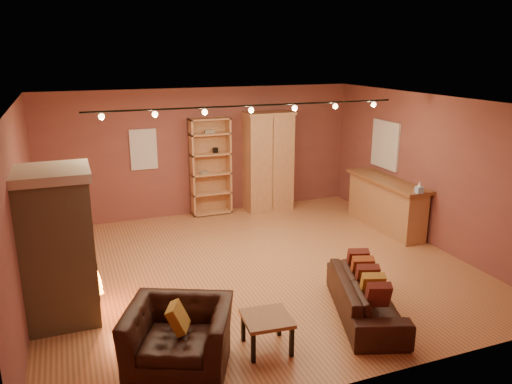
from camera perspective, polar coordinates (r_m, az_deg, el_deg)
name	(u,v)px	position (r m, az deg, el deg)	size (l,w,h in m)	color
floor	(256,267)	(8.60, -0.04, -8.61)	(7.00, 7.00, 0.00)	#A3623A
ceiling	(256,102)	(7.87, -0.04, 10.28)	(7.00, 7.00, 0.00)	brown
back_wall	(203,152)	(11.14, -6.07, 4.58)	(7.00, 0.02, 2.80)	brown
left_wall	(20,213)	(7.65, -25.32, -2.15)	(0.02, 6.50, 2.80)	brown
right_wall	(430,170)	(9.89, 19.26, 2.34)	(0.02, 6.50, 2.80)	brown
fireplace	(59,246)	(7.17, -21.63, -5.78)	(1.01, 0.98, 2.12)	tan
back_window	(144,149)	(10.83, -12.73, 4.77)	(0.56, 0.04, 0.86)	silver
bookcase	(210,166)	(11.12, -5.30, 3.02)	(0.89, 0.34, 2.17)	tan
armoire	(268,161)	(11.38, 1.40, 3.53)	(1.11, 0.63, 2.25)	tan
bar_counter	(386,204)	(10.59, 14.61, -1.30)	(0.59, 2.18, 1.04)	tan
tissue_box	(419,188)	(9.61, 18.17, 0.40)	(0.13, 0.13, 0.22)	#86B0D7
right_window	(385,145)	(10.90, 14.56, 5.26)	(0.05, 0.90, 1.00)	silver
loveseat	(366,290)	(7.17, 12.47, -10.86)	(1.14, 1.98, 0.78)	black
armchair	(178,328)	(5.98, -8.86, -15.07)	(1.38, 1.18, 1.02)	black
coffee_table	(267,321)	(6.31, 1.25, -14.57)	(0.63, 0.63, 0.44)	brown
track_rail	(251,108)	(8.06, -0.56, 9.59)	(5.20, 0.09, 0.13)	black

